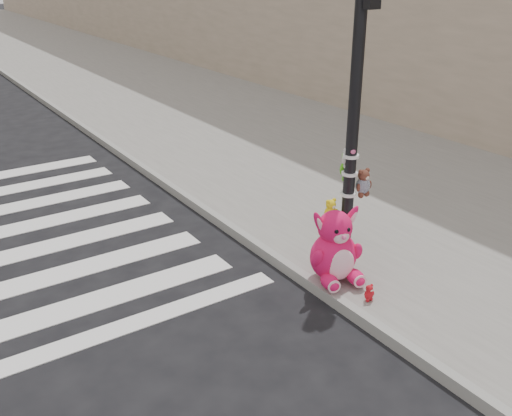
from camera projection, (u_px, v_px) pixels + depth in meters
ground at (268, 393)px, 5.51m from camera, size 120.00×120.00×0.00m
sidewalk_near at (209, 110)px, 15.66m from camera, size 7.00×80.00×0.14m
curb_edge at (86, 129)px, 13.90m from camera, size 0.12×80.00×0.15m
signal_pole at (353, 131)px, 7.53m from camera, size 0.68×0.50×4.00m
pink_bunny at (335, 251)px, 7.07m from camera, size 0.74×0.82×0.98m
red_teddy at (369, 293)px, 6.72m from camera, size 0.15×0.11×0.22m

